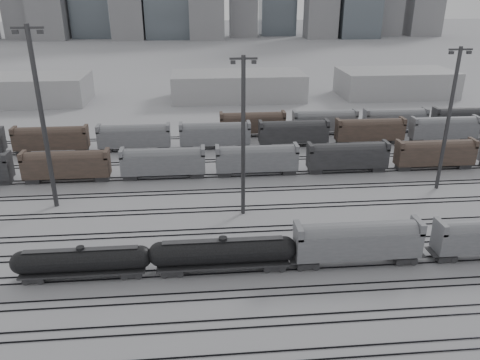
{
  "coord_description": "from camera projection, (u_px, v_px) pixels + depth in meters",
  "views": [
    {
      "loc": [
        -2.43,
        -47.8,
        32.42
      ],
      "look_at": [
        3.8,
        20.11,
        4.0
      ],
      "focal_mm": 35.0,
      "sensor_mm": 36.0,
      "label": 1
    }
  ],
  "objects": [
    {
      "name": "bg_string_mid",
      "position": [
        293.0,
        134.0,
        101.17
      ],
      "size": [
        151.0,
        3.0,
        5.6
      ],
      "color": "#232326",
      "rests_on": "ground"
    },
    {
      "name": "light_mast_c",
      "position": [
        243.0,
        135.0,
        67.18
      ],
      "size": [
        3.81,
        0.61,
        23.79
      ],
      "color": "#363639",
      "rests_on": "ground"
    },
    {
      "name": "bg_string_near",
      "position": [
        257.0,
        160.0,
        85.62
      ],
      "size": [
        151.0,
        3.0,
        5.6
      ],
      "color": "slate",
      "rests_on": "ground"
    },
    {
      "name": "tracks",
      "position": [
        217.0,
        211.0,
        72.66
      ],
      "size": [
        220.0,
        71.5,
        0.16
      ],
      "color": "black",
      "rests_on": "ground"
    },
    {
      "name": "warehouse_mid",
      "position": [
        238.0,
        86.0,
        143.24
      ],
      "size": [
        40.0,
        18.0,
        8.0
      ],
      "primitive_type": "cube",
      "color": "#A6A6A8",
      "rests_on": "ground"
    },
    {
      "name": "bg_string_far",
      "position": [
        360.0,
        122.0,
        110.0
      ],
      "size": [
        66.0,
        3.0,
        5.6
      ],
      "color": "brown",
      "rests_on": "ground"
    },
    {
      "name": "light_mast_b",
      "position": [
        42.0,
        116.0,
        68.8
      ],
      "size": [
        4.42,
        0.71,
        27.64
      ],
      "color": "#363639",
      "rests_on": "ground"
    },
    {
      "name": "hopper_car_a",
      "position": [
        358.0,
        240.0,
        57.6
      ],
      "size": [
        15.73,
        3.12,
        5.62
      ],
      "color": "#232326",
      "rests_on": "ground"
    },
    {
      "name": "tank_car_a",
      "position": [
        82.0,
        261.0,
        55.22
      ],
      "size": [
        16.43,
        2.74,
        4.06
      ],
      "color": "#232326",
      "rests_on": "ground"
    },
    {
      "name": "warehouse_left",
      "position": [
        1.0,
        90.0,
        137.33
      ],
      "size": [
        50.0,
        18.0,
        8.0
      ],
      "primitive_type": "cube",
      "color": "#A6A6A8",
      "rests_on": "ground"
    },
    {
      "name": "warehouse_right",
      "position": [
        395.0,
        83.0,
        147.45
      ],
      "size": [
        35.0,
        18.0,
        8.0
      ],
      "primitive_type": "cube",
      "color": "#A6A6A8",
      "rests_on": "ground"
    },
    {
      "name": "tank_car_b",
      "position": [
        223.0,
        252.0,
        56.54
      ],
      "size": [
        17.99,
        3.0,
        4.45
      ],
      "color": "#232326",
      "rests_on": "ground"
    },
    {
      "name": "light_mast_d",
      "position": [
        449.0,
        117.0,
        76.09
      ],
      "size": [
        3.81,
        0.61,
        23.81
      ],
      "color": "#363639",
      "rests_on": "ground"
    },
    {
      "name": "ground",
      "position": [
        224.0,
        275.0,
        56.61
      ],
      "size": [
        900.0,
        900.0,
        0.0
      ],
      "primitive_type": "plane",
      "color": "#B4B4B9",
      "rests_on": "ground"
    }
  ]
}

